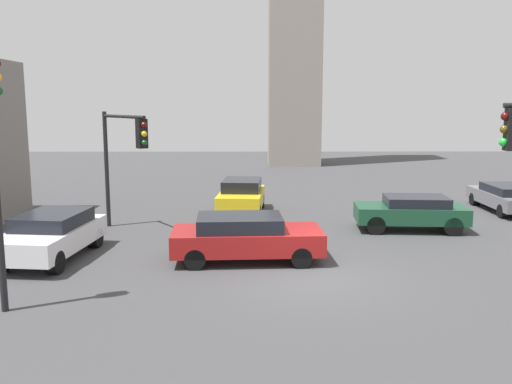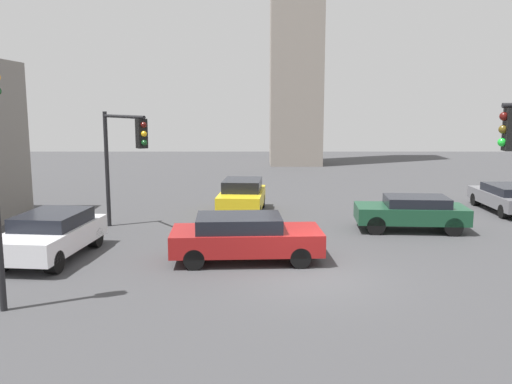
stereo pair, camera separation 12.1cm
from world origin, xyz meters
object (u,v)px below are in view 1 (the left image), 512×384
Objects in this scene: car_3 at (506,197)px; car_2 at (245,237)px; car_1 at (411,212)px; car_0 at (242,196)px; car_4 at (51,234)px; traffic_light_1 at (124,146)px.

car_2 is at bearing 123.70° from car_3.
car_1 is 6.57m from car_3.
car_0 is at bearing 89.00° from car_2.
car_4 is (-5.86, -7.35, -0.00)m from car_0.
traffic_light_1 is 11.18m from car_1.
car_4 reaches higher than car_1.
traffic_light_1 is at bearing -41.02° from car_0.
car_0 is at bearing -23.58° from car_1.
car_0 is 0.88× the size of car_2.
car_1 is at bearing 57.86° from traffic_light_1.
car_4 is (-6.13, 0.28, 0.01)m from car_2.
car_2 is (0.27, -7.62, -0.02)m from car_0.
traffic_light_1 is at bearing 105.17° from car_3.
car_0 is 0.97× the size of car_1.
car_1 is at bearing 29.83° from car_2.
car_2 is 1.04× the size of car_4.
car_1 is 7.58m from car_2.
car_0 is 7.51m from car_1.
car_3 is at bearing -141.04° from car_1.
car_2 is 1.06× the size of car_3.
car_4 is at bearing -63.02° from traffic_light_1.
traffic_light_1 reaches higher than car_0.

